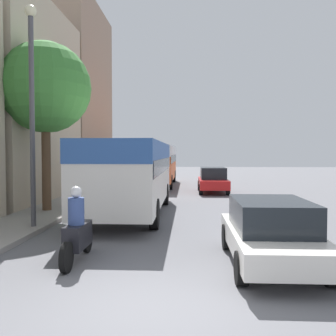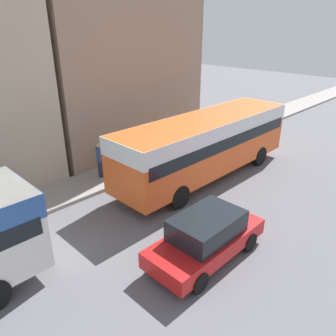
{
  "view_description": "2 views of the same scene",
  "coord_description": "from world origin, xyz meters",
  "px_view_note": "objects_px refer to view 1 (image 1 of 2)",
  "views": [
    {
      "loc": [
        0.53,
        -5.79,
        2.47
      ],
      "look_at": [
        -0.75,
        18.05,
        1.5
      ],
      "focal_mm": 40.0,
      "sensor_mm": 36.0,
      "label": 1
    },
    {
      "loc": [
        7.24,
        10.57,
        6.99
      ],
      "look_at": [
        -0.46,
        18.37,
        2.12
      ],
      "focal_mm": 35.0,
      "sensor_mm": 36.0,
      "label": 2
    }
  ],
  "objects_px": {
    "motorcycle_behind_lead": "(77,232)",
    "bus_following": "(157,160)",
    "car_crossing": "(213,180)",
    "bus_lead": "(132,168)",
    "car_far_curb": "(271,231)",
    "pedestrian_near_curb": "(102,175)"
  },
  "relations": [
    {
      "from": "motorcycle_behind_lead",
      "to": "bus_following",
      "type": "bearing_deg",
      "value": 89.64
    },
    {
      "from": "motorcycle_behind_lead",
      "to": "car_crossing",
      "type": "distance_m",
      "value": 15.61
    },
    {
      "from": "bus_lead",
      "to": "car_far_curb",
      "type": "distance_m",
      "value": 7.79
    },
    {
      "from": "car_crossing",
      "to": "motorcycle_behind_lead",
      "type": "bearing_deg",
      "value": 74.99
    },
    {
      "from": "car_far_curb",
      "to": "bus_lead",
      "type": "bearing_deg",
      "value": 121.92
    },
    {
      "from": "bus_lead",
      "to": "motorcycle_behind_lead",
      "type": "distance_m",
      "value": 6.67
    },
    {
      "from": "bus_following",
      "to": "car_crossing",
      "type": "relative_size",
      "value": 2.43
    },
    {
      "from": "bus_following",
      "to": "car_crossing",
      "type": "height_order",
      "value": "bus_following"
    },
    {
      "from": "bus_following",
      "to": "pedestrian_near_curb",
      "type": "distance_m",
      "value": 5.16
    },
    {
      "from": "bus_following",
      "to": "car_crossing",
      "type": "bearing_deg",
      "value": -50.98
    },
    {
      "from": "motorcycle_behind_lead",
      "to": "car_crossing",
      "type": "bearing_deg",
      "value": 74.99
    },
    {
      "from": "bus_following",
      "to": "car_crossing",
      "type": "distance_m",
      "value": 6.32
    },
    {
      "from": "motorcycle_behind_lead",
      "to": "pedestrian_near_curb",
      "type": "relative_size",
      "value": 1.31
    },
    {
      "from": "pedestrian_near_curb",
      "to": "bus_lead",
      "type": "bearing_deg",
      "value": -70.11
    },
    {
      "from": "car_crossing",
      "to": "car_far_curb",
      "type": "bearing_deg",
      "value": 91.06
    },
    {
      "from": "bus_lead",
      "to": "car_crossing",
      "type": "height_order",
      "value": "bus_lead"
    },
    {
      "from": "bus_following",
      "to": "car_far_curb",
      "type": "xyz_separation_m",
      "value": [
        4.2,
        -19.89,
        -1.18
      ]
    },
    {
      "from": "bus_following",
      "to": "pedestrian_near_curb",
      "type": "bearing_deg",
      "value": -130.79
    },
    {
      "from": "car_crossing",
      "to": "pedestrian_near_curb",
      "type": "height_order",
      "value": "pedestrian_near_curb"
    },
    {
      "from": "bus_lead",
      "to": "bus_following",
      "type": "height_order",
      "value": "bus_following"
    },
    {
      "from": "bus_lead",
      "to": "motorcycle_behind_lead",
      "type": "bearing_deg",
      "value": -92.18
    },
    {
      "from": "pedestrian_near_curb",
      "to": "motorcycle_behind_lead",
      "type": "bearing_deg",
      "value": -78.77
    }
  ]
}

